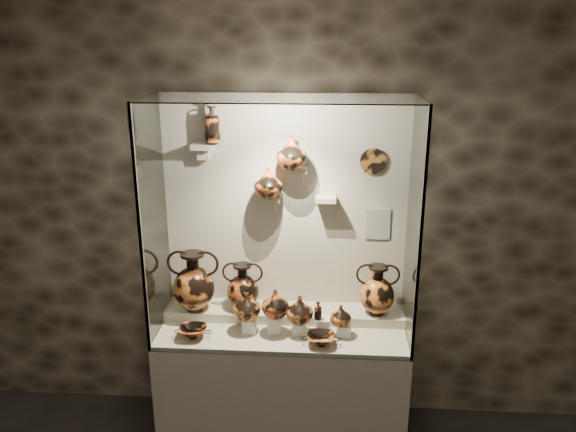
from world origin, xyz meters
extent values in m
cube|color=#2B241B|center=(0.00, 2.50, 1.60)|extent=(5.00, 0.02, 3.20)
cube|color=#BEB199|center=(0.00, 2.18, 0.40)|extent=(1.70, 0.60, 0.80)
cube|color=#BFB394|center=(0.00, 2.18, 0.82)|extent=(1.68, 0.58, 0.03)
cube|color=#BFB394|center=(0.00, 2.35, 0.85)|extent=(1.70, 0.25, 0.10)
cube|color=#BEB199|center=(0.00, 2.50, 1.60)|extent=(1.70, 0.03, 1.60)
cube|color=white|center=(0.00, 1.88, 1.60)|extent=(1.70, 0.01, 1.60)
cube|color=white|center=(-0.85, 2.18, 1.60)|extent=(0.01, 0.60, 1.60)
cube|color=white|center=(0.85, 2.18, 1.60)|extent=(0.01, 0.60, 1.60)
cube|color=white|center=(0.00, 2.18, 2.40)|extent=(1.70, 0.60, 0.01)
cube|color=gray|center=(-0.84, 1.89, 1.60)|extent=(0.02, 0.02, 1.60)
cube|color=gray|center=(0.84, 1.89, 1.60)|extent=(0.02, 0.02, 1.60)
cube|color=silver|center=(-0.22, 2.13, 0.88)|extent=(0.09, 0.09, 0.10)
cube|color=silver|center=(-0.05, 2.13, 0.90)|extent=(0.09, 0.09, 0.13)
cube|color=silver|center=(0.12, 2.13, 0.88)|extent=(0.09, 0.09, 0.09)
cube|color=silver|center=(0.28, 2.13, 0.89)|extent=(0.09, 0.09, 0.12)
cube|color=silver|center=(0.42, 2.13, 0.87)|extent=(0.09, 0.09, 0.08)
cube|color=#BEB199|center=(-0.55, 2.42, 2.05)|extent=(0.14, 0.12, 0.04)
cube|color=#BEB199|center=(-0.10, 2.42, 1.70)|extent=(0.14, 0.12, 0.04)
cube|color=#BEB199|center=(0.10, 2.42, 1.90)|extent=(0.10, 0.12, 0.04)
cube|color=#BEB199|center=(0.28, 2.42, 1.70)|extent=(0.14, 0.12, 0.04)
imported|color=#CF6827|center=(-0.24, 2.13, 1.03)|extent=(0.24, 0.24, 0.20)
imported|color=#B0481F|center=(-0.04, 2.11, 1.06)|extent=(0.24, 0.24, 0.19)
imported|color=#CF6827|center=(0.12, 2.12, 1.02)|extent=(0.21, 0.21, 0.19)
imported|color=#CF6827|center=(0.40, 2.11, 0.98)|extent=(0.17, 0.17, 0.15)
imported|color=#B0481F|center=(-0.11, 2.37, 1.82)|extent=(0.21, 0.21, 0.20)
imported|color=#B0481F|center=(0.05, 2.37, 2.02)|extent=(0.24, 0.24, 0.21)
cylinder|color=#91541C|center=(0.59, 2.47, 1.95)|extent=(0.18, 0.02, 0.18)
cube|color=beige|center=(0.65, 2.47, 1.51)|extent=(0.16, 0.01, 0.22)
camera|label=1|loc=(0.27, -1.25, 2.75)|focal=35.00mm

